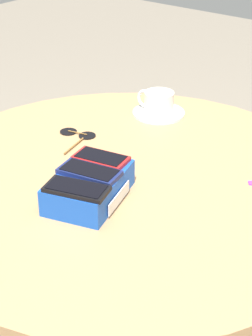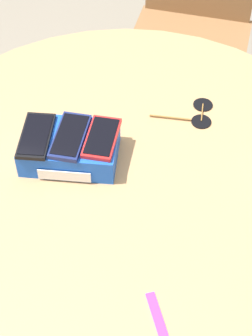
{
  "view_description": "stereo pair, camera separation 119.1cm",
  "coord_description": "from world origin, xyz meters",
  "views": [
    {
      "loc": [
        -0.88,
        -0.7,
        1.36
      ],
      "look_at": [
        0.0,
        0.0,
        0.73
      ],
      "focal_mm": 60.0,
      "sensor_mm": 36.0,
      "label": 1
    },
    {
      "loc": [
        0.29,
        -0.7,
        1.6
      ],
      "look_at": [
        0.0,
        0.0,
        0.73
      ],
      "focal_mm": 60.0,
      "sensor_mm": 36.0,
      "label": 2
    }
  ],
  "objects": [
    {
      "name": "ground_plane",
      "position": [
        0.0,
        0.0,
        0.0
      ],
      "size": [
        8.0,
        8.0,
        0.0
      ],
      "primitive_type": "plane",
      "color": "gray"
    },
    {
      "name": "round_table",
      "position": [
        0.0,
        0.0,
        0.62
      ],
      "size": [
        1.03,
        1.03,
        0.71
      ],
      "color": "#2D2D2D",
      "rests_on": "ground_plane"
    },
    {
      "name": "lanyard_strap",
      "position": [
        0.18,
        -0.29,
        0.72
      ],
      "size": [
        0.1,
        0.12,
        0.0
      ],
      "primitive_type": "cube",
      "rotation": [
        0.0,
        0.0,
        -0.93
      ],
      "color": "purple",
      "rests_on": "round_table"
    },
    {
      "name": "phone_navy",
      "position": [
        -0.12,
        -0.0,
        0.78
      ],
      "size": [
        0.09,
        0.14,
        0.01
      ],
      "color": "navy",
      "rests_on": "phone_box"
    },
    {
      "name": "phone_box",
      "position": [
        -0.13,
        -0.0,
        0.74
      ],
      "size": [
        0.23,
        0.18,
        0.06
      ],
      "color": "blue",
      "rests_on": "round_table"
    },
    {
      "name": "phone_black",
      "position": [
        -0.19,
        -0.02,
        0.78
      ],
      "size": [
        0.1,
        0.14,
        0.01
      ],
      "color": "black",
      "rests_on": "phone_box"
    },
    {
      "name": "phone_red",
      "position": [
        -0.06,
        0.02,
        0.78
      ],
      "size": [
        0.08,
        0.13,
        0.01
      ],
      "color": "red",
      "rests_on": "phone_box"
    },
    {
      "name": "chair_far_side",
      "position": [
        -0.12,
        0.88,
        0.45
      ],
      "size": [
        0.45,
        0.45,
        0.86
      ],
      "color": "brown",
      "rests_on": "ground_plane"
    },
    {
      "name": "sunglasses",
      "position": [
        0.09,
        0.23,
        0.72
      ],
      "size": [
        0.14,
        0.11,
        0.01
      ],
      "color": "black",
      "rests_on": "round_table"
    }
  ]
}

